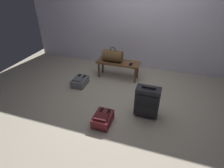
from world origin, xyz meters
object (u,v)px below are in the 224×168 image
(bench, at_px, (118,64))
(duffel_bag_brown, at_px, (113,56))
(suitcase_upright_charcoal, at_px, (147,101))
(backpack_grey, at_px, (80,82))
(backpack_maroon, at_px, (103,119))
(cell_phone, at_px, (131,64))

(bench, bearing_deg, duffel_bag_brown, 180.00)
(duffel_bag_brown, relative_size, suitcase_upright_charcoal, 0.73)
(bench, distance_m, duffel_bag_brown, 0.24)
(bench, relative_size, backpack_grey, 2.63)
(duffel_bag_brown, distance_m, backpack_maroon, 1.69)
(duffel_bag_brown, height_order, backpack_grey, duffel_bag_brown)
(backpack_grey, bearing_deg, suitcase_upright_charcoal, -19.18)
(cell_phone, bearing_deg, duffel_bag_brown, 173.09)
(cell_phone, bearing_deg, suitcase_upright_charcoal, -63.84)
(duffel_bag_brown, xyz_separation_m, backpack_maroon, (0.34, -1.59, -0.44))
(cell_phone, relative_size, suitcase_upright_charcoal, 0.24)
(backpack_grey, bearing_deg, cell_phone, 29.56)
(bench, relative_size, backpack_maroon, 2.63)
(backpack_maroon, bearing_deg, duffel_bag_brown, 102.20)
(duffel_bag_brown, xyz_separation_m, suitcase_upright_charcoal, (0.99, -1.17, -0.23))
(duffel_bag_brown, bearing_deg, backpack_maroon, -77.80)
(suitcase_upright_charcoal, relative_size, backpack_maroon, 1.58)
(cell_phone, distance_m, backpack_maroon, 1.57)
(suitcase_upright_charcoal, xyz_separation_m, backpack_maroon, (-0.65, -0.42, -0.21))
(cell_phone, bearing_deg, backpack_maroon, -93.71)
(bench, xyz_separation_m, suitcase_upright_charcoal, (0.86, -1.17, -0.03))
(cell_phone, height_order, backpack_grey, cell_phone)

